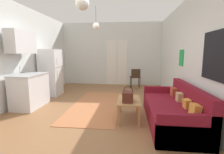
{
  "coord_description": "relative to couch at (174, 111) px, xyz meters",
  "views": [
    {
      "loc": [
        0.84,
        -3.71,
        1.48
      ],
      "look_at": [
        0.33,
        1.04,
        0.77
      ],
      "focal_mm": 26.11,
      "sensor_mm": 36.0,
      "label": 1
    }
  ],
  "objects": [
    {
      "name": "kitchen_counter",
      "position": [
        -3.71,
        0.69,
        0.51
      ],
      "size": [
        0.63,
        1.05,
        2.07
      ],
      "color": "silver",
      "rests_on": "ground_plane"
    },
    {
      "name": "bamboo_vase",
      "position": [
        -0.95,
        0.25,
        0.28
      ],
      "size": [
        0.09,
        0.09,
        0.4
      ],
      "color": "beige",
      "rests_on": "coffee_table"
    },
    {
      "name": "accent_chair",
      "position": [
        -0.71,
        3.51,
        0.22
      ],
      "size": [
        0.46,
        0.44,
        0.81
      ],
      "rotation": [
        0.0,
        0.0,
        3.25
      ],
      "color": "#382619",
      "rests_on": "ground_plane"
    },
    {
      "name": "wall_left",
      "position": [
        -4.13,
        0.28,
        1.17
      ],
      "size": [
        0.12,
        7.98,
        2.86
      ],
      "color": "silver",
      "rests_on": "ground_plane"
    },
    {
      "name": "wall_back",
      "position": [
        -1.8,
        4.22,
        1.16
      ],
      "size": [
        4.74,
        0.13,
        2.86
      ],
      "color": "silver",
      "rests_on": "ground_plane"
    },
    {
      "name": "area_rug",
      "position": [
        -1.89,
        1.0,
        -0.26
      ],
      "size": [
        1.32,
        2.95,
        0.01
      ],
      "primitive_type": "cube",
      "color": "#B26B42",
      "rests_on": "ground_plane"
    },
    {
      "name": "handbag",
      "position": [
        -0.99,
        -0.05,
        0.3
      ],
      "size": [
        0.23,
        0.32,
        0.34
      ],
      "color": "#512319",
      "rests_on": "coffee_table"
    },
    {
      "name": "couch",
      "position": [
        0.0,
        0.0,
        0.0
      ],
      "size": [
        0.92,
        2.13,
        0.81
      ],
      "color": "maroon",
      "rests_on": "ground_plane"
    },
    {
      "name": "coffee_table",
      "position": [
        -0.97,
        0.11,
        0.12
      ],
      "size": [
        0.5,
        0.86,
        0.45
      ],
      "color": "#B27F4C",
      "rests_on": "ground_plane"
    },
    {
      "name": "refrigerator",
      "position": [
        -3.69,
        1.95,
        0.54
      ],
      "size": [
        0.64,
        0.65,
        1.6
      ],
      "color": "white",
      "rests_on": "ground_plane"
    },
    {
      "name": "wall_right",
      "position": [
        0.51,
        0.27,
        1.17
      ],
      "size": [
        0.12,
        7.98,
        2.86
      ],
      "color": "silver",
      "rests_on": "ground_plane"
    },
    {
      "name": "pendant_lamp_far",
      "position": [
        -1.98,
        1.54,
        2.02
      ],
      "size": [
        0.2,
        0.2,
        0.68
      ],
      "color": "black"
    },
    {
      "name": "pendant_lamp_near",
      "position": [
        -1.8,
        -0.51,
        2.08
      ],
      "size": [
        0.24,
        0.24,
        0.64
      ],
      "color": "black"
    },
    {
      "name": "ground_plane",
      "position": [
        -1.81,
        0.28,
        -0.31
      ],
      "size": [
        5.14,
        8.38,
        0.1
      ],
      "primitive_type": "cube",
      "color": "#8E603D"
    }
  ]
}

